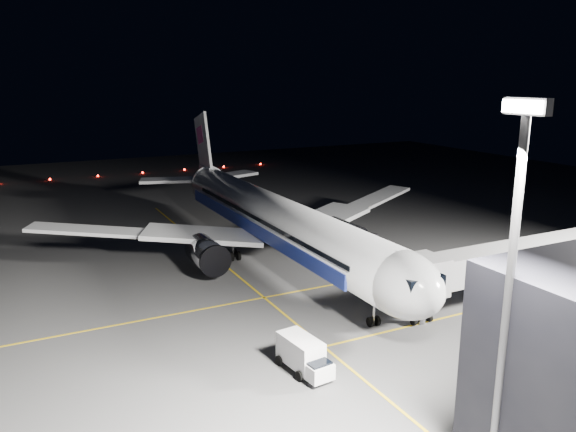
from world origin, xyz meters
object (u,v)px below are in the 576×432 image
Objects in this scene: safety_cone_b at (371,244)px; service_truck at (304,355)px; safety_cone_c at (302,247)px; airliner at (271,218)px; baggage_tug at (372,242)px; safety_cone_a at (345,233)px; jet_bridge at (534,254)px; floodlight_mast_south at (511,269)px.

service_truck is at bearing -43.24° from safety_cone_b.
safety_cone_c is (-27.82, 14.62, -1.14)m from service_truck.
baggage_tug is (1.91, 13.51, -4.27)m from airliner.
safety_cone_a is 1.02× the size of safety_cone_c.
safety_cone_c is (-24.99, -12.82, -4.33)m from jet_bridge.
airliner reaches higher than safety_cone_a.
service_truck is at bearing -19.91° from airliner.
baggage_tug is at bearing 65.18° from safety_cone_c.
baggage_tug is at bearing 129.83° from service_truck.
service_truck is 10.33× the size of safety_cone_c.
floodlight_mast_south is 51.95m from safety_cone_a.
airliner is 27.81m from service_truck.
floodlight_mast_south is 19.03m from service_truck.
service_truck is at bearing -167.49° from floodlight_mast_south.
safety_cone_a is (-31.21, 23.38, -1.13)m from service_truck.
floodlight_mast_south is (18.00, -24.07, 7.79)m from jet_bridge.
airliner is at bearing -69.24° from safety_cone_a.
safety_cone_b is (-0.86, 0.49, -0.62)m from baggage_tug.
airliner is 14.30m from baggage_tug.
airliner is at bearing -141.96° from jet_bridge.
airliner is 7.43m from safety_cone_c.
floodlight_mast_south is 38.21× the size of safety_cone_b.
airliner is 42.13m from floodlight_mast_south.
safety_cone_a is (-5.31, 14.00, -4.90)m from airliner.
baggage_tug is 6.43× the size of safety_cone_c.
airliner reaches higher than service_truck.
baggage_tug is (-39.17, 19.52, -11.48)m from floodlight_mast_south.
airliner is at bearing 153.58° from service_truck.
baggage_tug reaches higher than safety_cone_c.
service_truck is (25.90, -9.38, -3.77)m from airliner.
airliner is 29.31m from jet_bridge.
safety_cone_a is at bearing 180.00° from safety_cone_b.
floodlight_mast_south is 45.24m from baggage_tug.
service_truck reaches higher than safety_cone_b.
floodlight_mast_south reaches higher than safety_cone_a.
jet_bridge is 10.42× the size of baggage_tug.
safety_cone_b is at bearing 71.33° from safety_cone_c.
service_truck reaches higher than safety_cone_c.
service_truck reaches higher than safety_cone_a.
safety_cone_b is (-24.86, 23.38, -1.12)m from service_truck.
service_truck is 1.61× the size of baggage_tug.
safety_cone_a is at bearing 151.86° from baggage_tug.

